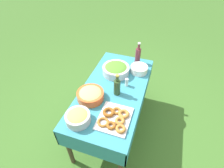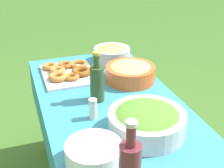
{
  "view_description": "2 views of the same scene",
  "coord_description": "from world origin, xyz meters",
  "views": [
    {
      "loc": [
        1.38,
        0.45,
        2.11
      ],
      "look_at": [
        0.01,
        -0.01,
        0.79
      ],
      "focal_mm": 28.0,
      "sensor_mm": 36.0,
      "label": 1
    },
    {
      "loc": [
        -1.3,
        0.44,
        1.51
      ],
      "look_at": [
        -0.0,
        0.0,
        0.83
      ],
      "focal_mm": 50.0,
      "sensor_mm": 36.0,
      "label": 2
    }
  ],
  "objects": [
    {
      "name": "pasta_bowl",
      "position": [
        0.22,
        -0.19,
        0.77
      ],
      "size": [
        0.29,
        0.29,
        0.11
      ],
      "color": "#E05B28",
      "rests_on": "picnic_table"
    },
    {
      "name": "picnic_table",
      "position": [
        0.0,
        0.0,
        0.61
      ],
      "size": [
        1.42,
        0.7,
        0.71
      ],
      "color": "teal",
      "rests_on": "ground_plane"
    },
    {
      "name": "salt_shaker",
      "position": [
        -0.1,
        0.13,
        0.76
      ],
      "size": [
        0.04,
        0.04,
        0.1
      ],
      "color": "white",
      "rests_on": "picnic_table"
    },
    {
      "name": "plate_stack",
      "position": [
        -0.4,
        0.21,
        0.76
      ],
      "size": [
        0.22,
        0.22,
        0.08
      ],
      "color": "white",
      "rests_on": "picnic_table"
    },
    {
      "name": "olive_oil_bottle",
      "position": [
        0.06,
        0.06,
        0.82
      ],
      "size": [
        0.07,
        0.07,
        0.26
      ],
      "color": "#2D4723",
      "rests_on": "picnic_table"
    },
    {
      "name": "fruit_bowl",
      "position": [
        0.53,
        -0.18,
        0.77
      ],
      "size": [
        0.24,
        0.24,
        0.11
      ],
      "color": "#B2B7BC",
      "rests_on": "picnic_table"
    },
    {
      "name": "donut_platter",
      "position": [
        0.41,
        0.15,
        0.73
      ],
      "size": [
        0.36,
        0.32,
        0.05
      ],
      "color": "silver",
      "rests_on": "picnic_table"
    },
    {
      "name": "salad_bowl",
      "position": [
        -0.28,
        -0.06,
        0.77
      ],
      "size": [
        0.34,
        0.34,
        0.12
      ],
      "color": "silver",
      "rests_on": "picnic_table"
    }
  ]
}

